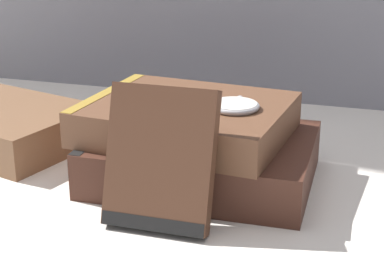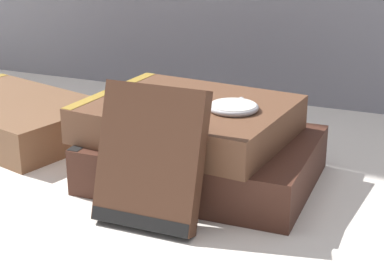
# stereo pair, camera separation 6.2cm
# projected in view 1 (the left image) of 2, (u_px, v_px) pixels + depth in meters

# --- Properties ---
(ground_plane) EXTENTS (3.00, 3.00, 0.00)m
(ground_plane) POSITION_uv_depth(u_px,v_px,m) (201.00, 194.00, 0.63)
(ground_plane) COLOR silver
(book_flat_bottom) EXTENTS (0.22, 0.17, 0.05)m
(book_flat_bottom) POSITION_uv_depth(u_px,v_px,m) (198.00, 158.00, 0.65)
(book_flat_bottom) COLOR #422319
(book_flat_bottom) RESTS_ON ground_plane
(book_flat_top) EXTENTS (0.21, 0.18, 0.04)m
(book_flat_top) POSITION_uv_depth(u_px,v_px,m) (182.00, 118.00, 0.65)
(book_flat_top) COLOR brown
(book_flat_top) RESTS_ON book_flat_bottom
(book_leaning_front) EXTENTS (0.09, 0.05, 0.12)m
(book_leaning_front) POSITION_uv_depth(u_px,v_px,m) (160.00, 164.00, 0.55)
(book_leaning_front) COLOR #4C2D1E
(book_leaning_front) RESTS_ON ground_plane
(pocket_watch) EXTENTS (0.05, 0.05, 0.01)m
(pocket_watch) POSITION_uv_depth(u_px,v_px,m) (234.00, 106.00, 0.62)
(pocket_watch) COLOR silver
(pocket_watch) RESTS_ON book_flat_top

